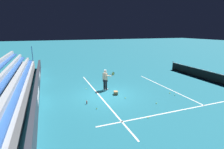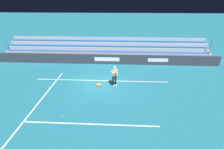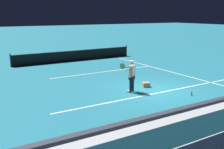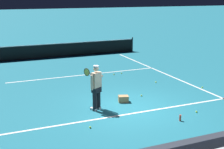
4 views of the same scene
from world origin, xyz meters
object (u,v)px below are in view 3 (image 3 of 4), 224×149
tennis_ball_toward_net (126,71)px  tennis_ball_near_player (156,83)px  tennis_player (131,76)px  tennis_net (75,55)px  tennis_ball_midcourt (136,102)px  tennis_ball_by_box (199,90)px  tennis_ball_on_baseline (159,75)px  ball_box_cardboard (146,85)px  tennis_ball_far_left (131,70)px  water_bottle (192,94)px  tennis_ball_stray_back (193,77)px

tennis_ball_toward_net → tennis_ball_near_player: same height
tennis_player → tennis_net: size_ratio=0.15×
tennis_player → tennis_ball_midcourt: (-0.76, -1.49, -0.86)m
tennis_ball_midcourt → tennis_ball_by_box: 4.07m
tennis_ball_by_box → tennis_ball_on_baseline: 4.08m
tennis_player → tennis_ball_toward_net: 5.29m
ball_box_cardboard → tennis_ball_far_left: size_ratio=6.06×
ball_box_cardboard → tennis_net: 10.06m
tennis_player → tennis_ball_far_left: 5.60m
ball_box_cardboard → tennis_ball_midcourt: 2.80m
tennis_net → tennis_ball_by_box: bearing=-80.3°
tennis_ball_toward_net → water_bottle: 6.63m
tennis_ball_stray_back → tennis_ball_on_baseline: bearing=133.5°
tennis_player → tennis_ball_near_player: (2.32, 0.73, -0.86)m
tennis_net → tennis_ball_toward_net: bearing=-76.5°
tennis_ball_midcourt → tennis_ball_stray_back: same height
tennis_ball_toward_net → tennis_net: size_ratio=0.01×
tennis_player → tennis_ball_toward_net: tennis_player is taller
tennis_ball_stray_back → tennis_net: bearing=113.6°
ball_box_cardboard → tennis_ball_far_left: 4.55m
tennis_ball_toward_net → tennis_ball_midcourt: bearing=-119.7°
ball_box_cardboard → tennis_ball_by_box: bearing=-46.7°
tennis_ball_on_baseline → tennis_ball_far_left: 2.41m
tennis_player → tennis_ball_by_box: tennis_player is taller
tennis_player → tennis_ball_midcourt: 1.88m
tennis_ball_far_left → tennis_net: size_ratio=0.01×
tennis_ball_by_box → water_bottle: size_ratio=0.30×
water_bottle → tennis_player: bearing=137.1°
tennis_ball_midcourt → water_bottle: size_ratio=0.30×
tennis_ball_near_player → tennis_net: tennis_net is taller
tennis_ball_midcourt → tennis_net: tennis_net is taller
ball_box_cardboard → tennis_ball_on_baseline: bearing=35.7°
tennis_net → tennis_ball_far_left: bearing=-72.1°
ball_box_cardboard → tennis_ball_midcourt: bearing=-137.7°
tennis_ball_midcourt → tennis_ball_stray_back: (6.25, 2.18, 0.00)m
tennis_ball_on_baseline → tennis_net: size_ratio=0.01×
tennis_ball_far_left → water_bottle: 6.74m
ball_box_cardboard → tennis_ball_far_left: bearing=66.4°
ball_box_cardboard → tennis_net: size_ratio=0.04×
tennis_ball_near_player → tennis_ball_on_baseline: bearing=43.6°
tennis_player → tennis_ball_stray_back: tennis_player is taller
tennis_ball_on_baseline → tennis_ball_near_player: size_ratio=1.00×
tennis_ball_midcourt → tennis_ball_on_baseline: size_ratio=1.00×
tennis_ball_toward_net → tennis_ball_far_left: same height
tennis_ball_toward_net → tennis_net: tennis_net is taller
tennis_ball_by_box → tennis_ball_far_left: size_ratio=1.00×
tennis_player → tennis_ball_stray_back: (5.49, 0.69, -0.86)m
water_bottle → tennis_ball_by_box: bearing=22.1°
tennis_ball_toward_net → tennis_ball_on_baseline: (1.31, -2.19, 0.00)m
tennis_ball_toward_net → tennis_net: (-1.43, 5.96, 0.46)m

